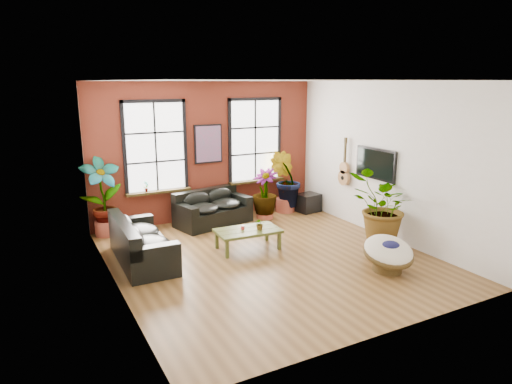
% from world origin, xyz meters
% --- Properties ---
extents(room, '(6.04, 6.54, 3.54)m').
position_xyz_m(room, '(0.00, 0.15, 1.75)').
color(room, brown).
rests_on(room, ground).
extents(sofa_back, '(2.01, 1.30, 0.85)m').
position_xyz_m(sofa_back, '(-0.15, 2.69, 0.39)').
color(sofa_back, black).
rests_on(sofa_back, ground).
extents(sofa_left, '(0.96, 2.20, 0.86)m').
position_xyz_m(sofa_left, '(-2.37, 1.04, 0.39)').
color(sofa_left, black).
rests_on(sofa_left, ground).
extents(coffee_table, '(1.38, 0.84, 0.52)m').
position_xyz_m(coffee_table, '(-0.16, 0.68, 0.38)').
color(coffee_table, '#3C4619').
rests_on(coffee_table, ground).
extents(papasan_chair, '(1.14, 1.14, 0.71)m').
position_xyz_m(papasan_chair, '(1.64, -1.60, 0.36)').
color(papasan_chair, '#4F3C1C').
rests_on(papasan_chair, ground).
extents(poster, '(0.74, 0.06, 0.98)m').
position_xyz_m(poster, '(0.00, 3.18, 1.95)').
color(poster, black).
rests_on(poster, room).
extents(tv_wall_unit, '(0.13, 1.86, 1.20)m').
position_xyz_m(tv_wall_unit, '(2.93, 0.60, 1.54)').
color(tv_wall_unit, black).
rests_on(tv_wall_unit, room).
extents(media_box, '(0.66, 0.58, 0.49)m').
position_xyz_m(media_box, '(2.62, 2.49, 0.25)').
color(media_box, black).
rests_on(media_box, ground).
extents(pot_back_left, '(0.64, 0.64, 0.36)m').
position_xyz_m(pot_back_left, '(-2.67, 3.01, 0.18)').
color(pot_back_left, '#A24735').
rests_on(pot_back_left, ground).
extents(pot_back_right, '(0.61, 0.61, 0.38)m').
position_xyz_m(pot_back_right, '(2.06, 2.78, 0.19)').
color(pot_back_right, '#A24735').
rests_on(pot_back_right, ground).
extents(pot_right_wall, '(0.67, 0.67, 0.40)m').
position_xyz_m(pot_right_wall, '(2.41, -0.57, 0.20)').
color(pot_right_wall, '#A24735').
rests_on(pot_right_wall, ground).
extents(pot_mid, '(0.48, 0.48, 0.32)m').
position_xyz_m(pot_mid, '(1.25, 2.47, 0.16)').
color(pot_mid, '#A24735').
rests_on(pot_mid, ground).
extents(floor_plant_back_left, '(0.99, 0.75, 1.73)m').
position_xyz_m(floor_plant_back_left, '(-2.70, 2.98, 1.01)').
color(floor_plant_back_left, '#154E14').
rests_on(floor_plant_back_left, ground).
extents(floor_plant_back_right, '(1.06, 1.03, 1.50)m').
position_xyz_m(floor_plant_back_right, '(2.06, 2.79, 0.90)').
color(floor_plant_back_right, '#154E14').
rests_on(floor_plant_back_right, ground).
extents(floor_plant_right_wall, '(1.44, 1.28, 1.48)m').
position_xyz_m(floor_plant_right_wall, '(2.38, -0.60, 0.90)').
color(floor_plant_right_wall, '#154E14').
rests_on(floor_plant_right_wall, ground).
extents(floor_plant_mid, '(0.91, 0.91, 1.17)m').
position_xyz_m(floor_plant_mid, '(1.24, 2.47, 0.72)').
color(floor_plant_mid, '#154E14').
rests_on(floor_plant_mid, ground).
extents(table_plant, '(0.29, 0.27, 0.26)m').
position_xyz_m(table_plant, '(0.07, 0.56, 0.56)').
color(table_plant, '#154E14').
rests_on(table_plant, coffee_table).
extents(sill_plant_left, '(0.17, 0.17, 0.27)m').
position_xyz_m(sill_plant_left, '(-1.65, 3.13, 1.04)').
color(sill_plant_left, '#154E14').
rests_on(sill_plant_left, room).
extents(sill_plant_right, '(0.19, 0.19, 0.27)m').
position_xyz_m(sill_plant_right, '(1.70, 3.13, 1.04)').
color(sill_plant_right, '#154E14').
rests_on(sill_plant_right, room).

